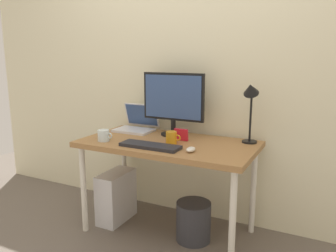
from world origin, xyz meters
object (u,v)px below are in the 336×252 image
object	(u,v)px
desk_lamp	(250,99)
glass_cup	(104,136)
keyboard	(150,146)
photo_frame	(181,135)
computer_tower	(116,196)
monitor	(173,100)
desk	(168,150)
wastebasket	(193,221)
laptop	(137,124)
coffee_mug	(172,138)
mouse	(191,149)

from	to	relation	value
desk_lamp	glass_cup	xyz separation A→B (m)	(-1.00, -0.42, -0.29)
keyboard	photo_frame	bearing A→B (deg)	66.65
keyboard	computer_tower	bearing A→B (deg)	157.53
monitor	computer_tower	size ratio (longest dim) A/B	1.24
desk_lamp	computer_tower	bearing A→B (deg)	-167.04
desk	wastebasket	world-z (taller)	desk
laptop	coffee_mug	world-z (taller)	laptop
coffee_mug	glass_cup	world-z (taller)	coffee_mug
keyboard	coffee_mug	world-z (taller)	coffee_mug
photo_frame	computer_tower	bearing A→B (deg)	-170.77
monitor	coffee_mug	bearing A→B (deg)	-66.70
wastebasket	computer_tower	bearing A→B (deg)	179.35
coffee_mug	computer_tower	distance (m)	0.78
monitor	coffee_mug	size ratio (longest dim) A/B	4.51
monitor	keyboard	size ratio (longest dim) A/B	1.19
computer_tower	wastebasket	size ratio (longest dim) A/B	1.40
glass_cup	wastebasket	xyz separation A→B (m)	(0.67, 0.17, -0.63)
desk	monitor	size ratio (longest dim) A/B	2.51
coffee_mug	wastebasket	world-z (taller)	coffee_mug
computer_tower	wastebasket	xyz separation A→B (m)	(0.71, -0.01, -0.06)
desk	coffee_mug	size ratio (longest dim) A/B	11.32
laptop	glass_cup	distance (m)	0.44
monitor	keyboard	distance (m)	0.50
laptop	glass_cup	xyz separation A→B (m)	(-0.03, -0.44, -0.01)
desk	mouse	xyz separation A→B (m)	(0.26, -0.18, 0.08)
laptop	coffee_mug	bearing A→B (deg)	-30.73
monitor	mouse	bearing A→B (deg)	-50.71
coffee_mug	photo_frame	distance (m)	0.11
monitor	mouse	distance (m)	0.57
keyboard	monitor	bearing A→B (deg)	92.89
glass_cup	desk_lamp	bearing A→B (deg)	22.63
laptop	keyboard	xyz separation A→B (m)	(0.38, -0.44, -0.04)
desk_lamp	wastebasket	xyz separation A→B (m)	(-0.32, -0.25, -0.92)
monitor	glass_cup	distance (m)	0.61
monitor	keyboard	xyz separation A→B (m)	(0.02, -0.42, -0.27)
keyboard	coffee_mug	distance (m)	0.19
desk_lamp	computer_tower	xyz separation A→B (m)	(-1.03, -0.24, -0.86)
desk	photo_frame	world-z (taller)	photo_frame
computer_tower	desk_lamp	bearing A→B (deg)	12.96
keyboard	computer_tower	distance (m)	0.72
mouse	photo_frame	bearing A→B (deg)	126.65
monitor	coffee_mug	world-z (taller)	monitor
desk	laptop	distance (m)	0.49
coffee_mug	desk	bearing A→B (deg)	139.08
glass_cup	keyboard	bearing A→B (deg)	-0.28
desk	wastebasket	bearing A→B (deg)	-7.89
monitor	glass_cup	size ratio (longest dim) A/B	4.24
desk	laptop	bearing A→B (deg)	150.71
keyboard	mouse	xyz separation A→B (m)	(0.30, 0.02, 0.01)
monitor	desk_lamp	size ratio (longest dim) A/B	1.12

